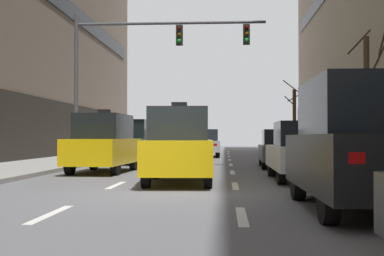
% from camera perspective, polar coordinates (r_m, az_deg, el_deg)
% --- Properties ---
extents(ground_plane, '(120.00, 120.00, 0.00)m').
position_cam_1_polar(ground_plane, '(11.27, -2.89, -7.44)').
color(ground_plane, slate).
extents(lane_stripe_l1_s3, '(0.16, 2.00, 0.01)m').
position_cam_1_polar(lane_stripe_l1_s3, '(8.70, -15.59, -9.29)').
color(lane_stripe_l1_s3, silver).
rests_on(lane_stripe_l1_s3, ground).
extents(lane_stripe_l1_s4, '(0.16, 2.00, 0.01)m').
position_cam_1_polar(lane_stripe_l1_s4, '(13.49, -8.52, -6.35)').
color(lane_stripe_l1_s4, silver).
rests_on(lane_stripe_l1_s4, ground).
extents(lane_stripe_l1_s5, '(0.16, 2.00, 0.01)m').
position_cam_1_polar(lane_stripe_l1_s5, '(18.39, -5.21, -4.93)').
color(lane_stripe_l1_s5, silver).
rests_on(lane_stripe_l1_s5, ground).
extents(lane_stripe_l1_s6, '(0.16, 2.00, 0.01)m').
position_cam_1_polar(lane_stripe_l1_s6, '(23.34, -3.30, -4.10)').
color(lane_stripe_l1_s6, silver).
rests_on(lane_stripe_l1_s6, ground).
extents(lane_stripe_l1_s7, '(0.16, 2.00, 0.01)m').
position_cam_1_polar(lane_stripe_l1_s7, '(28.30, -2.06, -3.56)').
color(lane_stripe_l1_s7, silver).
rests_on(lane_stripe_l1_s7, ground).
extents(lane_stripe_l1_s8, '(0.16, 2.00, 0.01)m').
position_cam_1_polar(lane_stripe_l1_s8, '(33.27, -1.20, -3.18)').
color(lane_stripe_l1_s8, silver).
rests_on(lane_stripe_l1_s8, ground).
extents(lane_stripe_l1_s9, '(0.16, 2.00, 0.01)m').
position_cam_1_polar(lane_stripe_l1_s9, '(38.25, -0.56, -2.90)').
color(lane_stripe_l1_s9, silver).
rests_on(lane_stripe_l1_s9, ground).
extents(lane_stripe_l1_s10, '(0.16, 2.00, 0.01)m').
position_cam_1_polar(lane_stripe_l1_s10, '(43.24, -0.07, -2.68)').
color(lane_stripe_l1_s10, silver).
rests_on(lane_stripe_l1_s10, ground).
extents(lane_stripe_l2_s3, '(0.16, 2.00, 0.01)m').
position_cam_1_polar(lane_stripe_l2_s3, '(8.23, 5.60, -9.80)').
color(lane_stripe_l2_s3, silver).
rests_on(lane_stripe_l2_s3, ground).
extents(lane_stripe_l2_s4, '(0.16, 2.00, 0.01)m').
position_cam_1_polar(lane_stripe_l2_s4, '(13.19, 4.88, -6.48)').
color(lane_stripe_l2_s4, silver).
rests_on(lane_stripe_l2_s4, ground).
extents(lane_stripe_l2_s5, '(0.16, 2.00, 0.01)m').
position_cam_1_polar(lane_stripe_l2_s5, '(18.17, 4.55, -4.98)').
color(lane_stripe_l2_s5, silver).
rests_on(lane_stripe_l2_s5, ground).
extents(lane_stripe_l2_s6, '(0.16, 2.00, 0.01)m').
position_cam_1_polar(lane_stripe_l2_s6, '(23.16, 4.37, -4.13)').
color(lane_stripe_l2_s6, silver).
rests_on(lane_stripe_l2_s6, ground).
extents(lane_stripe_l2_s7, '(0.16, 2.00, 0.01)m').
position_cam_1_polar(lane_stripe_l2_s7, '(28.16, 4.25, -3.57)').
color(lane_stripe_l2_s7, silver).
rests_on(lane_stripe_l2_s7, ground).
extents(lane_stripe_l2_s8, '(0.16, 2.00, 0.01)m').
position_cam_1_polar(lane_stripe_l2_s8, '(33.15, 4.17, -3.19)').
color(lane_stripe_l2_s8, silver).
rests_on(lane_stripe_l2_s8, ground).
extents(lane_stripe_l2_s9, '(0.16, 2.00, 0.01)m').
position_cam_1_polar(lane_stripe_l2_s9, '(38.15, 4.11, -2.90)').
color(lane_stripe_l2_s9, silver).
rests_on(lane_stripe_l2_s9, ground).
extents(lane_stripe_l2_s10, '(0.16, 2.00, 0.01)m').
position_cam_1_polar(lane_stripe_l2_s10, '(43.15, 4.06, -2.68)').
color(lane_stripe_l2_s10, silver).
rests_on(lane_stripe_l2_s10, ground).
extents(taxi_driving_0, '(1.95, 4.29, 2.21)m').
position_cam_1_polar(taxi_driving_0, '(13.86, -1.44, -2.03)').
color(taxi_driving_0, black).
rests_on(taxi_driving_0, ground).
extents(car_driving_1, '(2.07, 4.69, 1.74)m').
position_cam_1_polar(car_driving_1, '(32.18, 1.38, -1.74)').
color(car_driving_1, black).
rests_on(car_driving_1, ground).
extents(taxi_driving_2, '(1.99, 4.35, 2.24)m').
position_cam_1_polar(taxi_driving_2, '(18.33, -9.85, -1.72)').
color(taxi_driving_2, black).
rests_on(taxi_driving_2, ground).
extents(car_driving_3, '(1.79, 4.28, 2.07)m').
position_cam_1_polar(car_driving_3, '(24.32, -6.72, -1.55)').
color(car_driving_3, black).
rests_on(car_driving_3, ground).
extents(car_parked_1, '(2.00, 4.68, 2.26)m').
position_cam_1_polar(car_parked_1, '(9.17, 18.39, -1.83)').
color(car_parked_1, black).
rests_on(car_parked_1, ground).
extents(car_parked_2, '(1.92, 4.55, 1.71)m').
position_cam_1_polar(car_parked_2, '(15.09, 12.57, -2.59)').
color(car_parked_2, black).
rests_on(car_parked_2, ground).
extents(car_parked_3, '(1.86, 4.22, 1.56)m').
position_cam_1_polar(car_parked_3, '(21.07, 10.03, -2.34)').
color(car_parked_3, black).
rests_on(car_parked_3, ground).
extents(traffic_signal_0, '(8.15, 0.35, 6.41)m').
position_cam_1_polar(traffic_signal_0, '(21.86, -5.76, 8.05)').
color(traffic_signal_0, '#4C4C51').
rests_on(traffic_signal_0, sidewalk_left).
extents(street_tree_0, '(1.35, 1.36, 5.04)m').
position_cam_1_polar(street_tree_0, '(18.87, 19.10, 3.33)').
color(street_tree_0, '#4C3823').
rests_on(street_tree_0, sidewalk_right).
extents(street_tree_2, '(1.85, 1.87, 5.13)m').
position_cam_1_polar(street_tree_2, '(36.98, 11.42, 0.99)').
color(street_tree_2, '#4C3823').
rests_on(street_tree_2, sidewalk_right).
extents(pedestrian_0, '(0.36, 0.44, 1.68)m').
position_cam_1_polar(pedestrian_0, '(22.01, 15.67, -1.36)').
color(pedestrian_0, brown).
rests_on(pedestrian_0, sidewalk_right).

